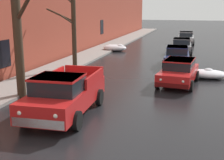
# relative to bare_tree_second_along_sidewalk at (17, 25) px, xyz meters

# --- Properties ---
(left_sidewalk_slab) EXTENTS (2.62, 80.00, 0.15)m
(left_sidewalk_slab) POSITION_rel_bare_tree_second_along_sidewalk_xyz_m (-1.35, 6.69, -3.40)
(left_sidewalk_slab) COLOR gray
(left_sidewalk_slab) RESTS_ON ground
(brick_townhouse_facade) EXTENTS (0.63, 80.00, 9.42)m
(brick_townhouse_facade) POSITION_rel_bare_tree_second_along_sidewalk_xyz_m (-3.16, 6.69, 1.23)
(brick_townhouse_facade) COLOR brown
(brick_townhouse_facade) RESTS_ON ground
(snow_bank_near_corner_left) EXTENTS (2.34, 1.46, 0.71)m
(snow_bank_near_corner_left) POSITION_rel_bare_tree_second_along_sidewalk_xyz_m (0.06, 16.75, -3.16)
(snow_bank_near_corner_left) COLOR white
(snow_bank_near_corner_left) RESTS_ON ground
(snow_bank_along_left_kerb) EXTENTS (2.64, 1.49, 0.62)m
(snow_bank_along_left_kerb) POSITION_rel_bare_tree_second_along_sidewalk_xyz_m (8.66, 6.91, -3.21)
(snow_bank_along_left_kerb) COLOR white
(snow_bank_along_left_kerb) RESTS_ON ground
(bare_tree_second_along_sidewalk) EXTENTS (2.01, 2.65, 7.10)m
(bare_tree_second_along_sidewalk) POSITION_rel_bare_tree_second_along_sidewalk_xyz_m (0.00, 0.00, 0.00)
(bare_tree_second_along_sidewalk) COLOR #382B1E
(bare_tree_second_along_sidewalk) RESTS_ON ground
(bare_tree_mid_block) EXTENTS (2.87, 3.13, 6.45)m
(bare_tree_mid_block) POSITION_rel_bare_tree_second_along_sidewalk_xyz_m (-0.08, 6.73, -0.03)
(bare_tree_mid_block) COLOR #382B1E
(bare_tree_mid_block) RESTS_ON ground
(pickup_truck_red_approaching_near_lane) EXTENTS (2.44, 5.17, 1.76)m
(pickup_truck_red_approaching_near_lane) POSITION_rel_bare_tree_second_along_sidewalk_xyz_m (3.00, -1.67, -2.59)
(pickup_truck_red_approaching_near_lane) COLOR red
(pickup_truck_red_approaching_near_lane) RESTS_ON ground
(sedan_red_parked_kerbside_close) EXTENTS (2.25, 4.28, 1.42)m
(sedan_red_parked_kerbside_close) POSITION_rel_bare_tree_second_along_sidewalk_xyz_m (7.06, 4.83, -2.72)
(sedan_red_parked_kerbside_close) COLOR red
(sedan_red_parked_kerbside_close) RESTS_ON ground
(sedan_darkblue_parked_kerbside_mid) EXTENTS (2.14, 4.20, 1.42)m
(sedan_darkblue_parked_kerbside_mid) POSITION_rel_bare_tree_second_along_sidewalk_xyz_m (6.52, 10.59, -2.72)
(sedan_darkblue_parked_kerbside_mid) COLOR navy
(sedan_darkblue_parked_kerbside_mid) RESTS_ON ground
(sedan_grey_parked_far_down_block) EXTENTS (2.10, 3.98, 1.42)m
(sedan_grey_parked_far_down_block) POSITION_rel_bare_tree_second_along_sidewalk_xyz_m (6.46, 16.74, -2.72)
(sedan_grey_parked_far_down_block) COLOR slate
(sedan_grey_parked_far_down_block) RESTS_ON ground
(sedan_silver_queued_behind_truck) EXTENTS (2.04, 4.11, 1.42)m
(sedan_silver_queued_behind_truck) POSITION_rel_bare_tree_second_along_sidewalk_xyz_m (6.48, 24.60, -2.72)
(sedan_silver_queued_behind_truck) COLOR #B7B7BC
(sedan_silver_queued_behind_truck) RESTS_ON ground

